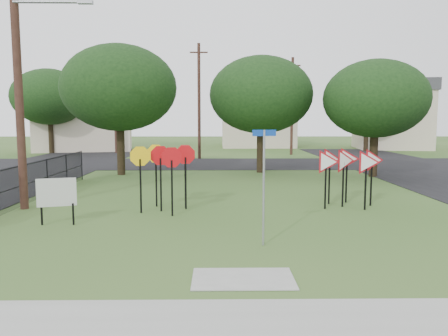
# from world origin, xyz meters

# --- Properties ---
(ground) EXTENTS (140.00, 140.00, 0.00)m
(ground) POSITION_xyz_m (0.00, 0.00, 0.00)
(ground) COLOR #335720
(sidewalk) EXTENTS (30.00, 1.60, 0.02)m
(sidewalk) POSITION_xyz_m (0.00, -4.20, 0.01)
(sidewalk) COLOR gray
(sidewalk) RESTS_ON ground
(street_far) EXTENTS (60.00, 8.00, 0.02)m
(street_far) POSITION_xyz_m (0.00, 20.00, 0.01)
(street_far) COLOR black
(street_far) RESTS_ON ground
(curb_pad) EXTENTS (2.00, 1.20, 0.02)m
(curb_pad) POSITION_xyz_m (0.00, -2.40, 0.01)
(curb_pad) COLOR gray
(curb_pad) RESTS_ON ground
(street_name_sign) EXTENTS (0.59, 0.13, 2.88)m
(street_name_sign) POSITION_xyz_m (0.63, -0.06, 1.66)
(street_name_sign) COLOR #94969C
(street_name_sign) RESTS_ON ground
(stop_sign_cluster) EXTENTS (2.15, 1.72, 2.26)m
(stop_sign_cluster) POSITION_xyz_m (-2.25, 4.16, 1.69)
(stop_sign_cluster) COLOR black
(stop_sign_cluster) RESTS_ON ground
(yield_sign_cluster) EXTENTS (2.71, 1.43, 2.12)m
(yield_sign_cluster) POSITION_xyz_m (4.14, 4.81, 1.57)
(yield_sign_cluster) COLOR black
(yield_sign_cluster) RESTS_ON ground
(info_board) EXTENTS (1.09, 0.35, 1.40)m
(info_board) POSITION_xyz_m (-5.27, 2.12, 0.93)
(info_board) COLOR black
(info_board) RESTS_ON ground
(utility_pole_main) EXTENTS (3.55, 0.33, 10.00)m
(utility_pole_main) POSITION_xyz_m (-7.24, 4.50, 5.21)
(utility_pole_main) COLOR #462A20
(utility_pole_main) RESTS_ON ground
(far_pole_a) EXTENTS (1.40, 0.24, 9.00)m
(far_pole_a) POSITION_xyz_m (-2.00, 24.00, 4.60)
(far_pole_a) COLOR #462A20
(far_pole_a) RESTS_ON ground
(far_pole_b) EXTENTS (1.40, 0.24, 8.50)m
(far_pole_b) POSITION_xyz_m (6.00, 28.00, 4.35)
(far_pole_b) COLOR #462A20
(far_pole_b) RESTS_ON ground
(far_pole_c) EXTENTS (1.40, 0.24, 9.00)m
(far_pole_c) POSITION_xyz_m (-10.00, 30.00, 4.60)
(far_pole_c) COLOR #462A20
(far_pole_c) RESTS_ON ground
(fence_run) EXTENTS (0.05, 11.55, 1.50)m
(fence_run) POSITION_xyz_m (-7.60, 6.25, 0.78)
(fence_run) COLOR black
(fence_run) RESTS_ON ground
(house_left) EXTENTS (10.58, 8.88, 7.20)m
(house_left) POSITION_xyz_m (-14.00, 34.00, 3.65)
(house_left) COLOR beige
(house_left) RESTS_ON ground
(house_mid) EXTENTS (8.40, 8.40, 6.20)m
(house_mid) POSITION_xyz_m (4.00, 40.00, 3.15)
(house_mid) COLOR beige
(house_mid) RESTS_ON ground
(house_right) EXTENTS (8.30, 8.30, 7.20)m
(house_right) POSITION_xyz_m (18.00, 36.00, 3.65)
(house_right) COLOR beige
(house_right) RESTS_ON ground
(tree_near_left) EXTENTS (6.40, 6.40, 7.27)m
(tree_near_left) POSITION_xyz_m (-6.00, 14.00, 4.86)
(tree_near_left) COLOR black
(tree_near_left) RESTS_ON ground
(tree_near_mid) EXTENTS (6.00, 6.00, 6.80)m
(tree_near_mid) POSITION_xyz_m (2.00, 15.00, 4.54)
(tree_near_mid) COLOR black
(tree_near_mid) RESTS_ON ground
(tree_near_right) EXTENTS (5.60, 5.60, 6.33)m
(tree_near_right) POSITION_xyz_m (8.00, 13.00, 4.22)
(tree_near_right) COLOR black
(tree_near_right) RESTS_ON ground
(tree_far_left) EXTENTS (6.80, 6.80, 7.73)m
(tree_far_left) POSITION_xyz_m (-16.00, 30.00, 5.17)
(tree_far_left) COLOR black
(tree_far_left) RESTS_ON ground
(tree_far_right) EXTENTS (6.00, 6.00, 6.80)m
(tree_far_right) POSITION_xyz_m (14.00, 32.00, 4.54)
(tree_far_right) COLOR black
(tree_far_right) RESTS_ON ground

